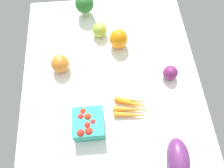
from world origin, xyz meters
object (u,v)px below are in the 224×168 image
at_px(heirloom_tomato_green, 100,30).
at_px(eggplant, 178,159).
at_px(bell_pepper_orange, 119,39).
at_px(red_onion_near_basket, 170,73).
at_px(carrot_bunch, 132,107).
at_px(broccoli_head, 84,3).
at_px(berry_basket, 88,124).
at_px(heirloom_tomato_orange, 60,64).

bearing_deg(heirloom_tomato_green, eggplant, 21.61).
xyz_separation_m(bell_pepper_orange, red_onion_near_basket, (0.18, 0.20, -0.02)).
distance_m(carrot_bunch, broccoli_head, 0.56).
bearing_deg(heirloom_tomato_green, berry_basket, -8.87).
relative_size(carrot_bunch, red_onion_near_basket, 2.53).
relative_size(berry_basket, broccoli_head, 1.02).
distance_m(berry_basket, carrot_bunch, 0.19).
xyz_separation_m(eggplant, broccoli_head, (-0.75, -0.30, 0.03)).
relative_size(broccoli_head, red_onion_near_basket, 1.82).
bearing_deg(carrot_bunch, broccoli_head, -162.23).
bearing_deg(eggplant, broccoli_head, -153.36).
bearing_deg(red_onion_near_basket, berry_basket, -61.02).
distance_m(heirloom_tomato_green, bell_pepper_orange, 0.11).
bearing_deg(red_onion_near_basket, heirloom_tomato_green, -131.89).
xyz_separation_m(berry_basket, broccoli_head, (-0.59, 0.01, 0.03)).
bearing_deg(broccoli_head, bell_pepper_orange, 34.35).
height_order(heirloom_tomato_orange, red_onion_near_basket, heirloom_tomato_orange).
distance_m(eggplant, red_onion_near_basket, 0.35).
bearing_deg(broccoli_head, heirloom_tomato_green, 24.06).
height_order(berry_basket, heirloom_tomato_green, berry_basket).
height_order(berry_basket, broccoli_head, broccoli_head).
bearing_deg(heirloom_tomato_orange, berry_basket, 21.67).
xyz_separation_m(carrot_bunch, red_onion_near_basket, (-0.13, 0.18, 0.02)).
bearing_deg(carrot_bunch, bell_pepper_orange, -175.50).
relative_size(heirloom_tomato_orange, red_onion_near_basket, 1.25).
relative_size(eggplant, broccoli_head, 1.29).
xyz_separation_m(eggplant, heirloom_tomato_green, (-0.61, -0.24, -0.01)).
xyz_separation_m(berry_basket, red_onion_near_basket, (-0.20, 0.35, -0.01)).
distance_m(eggplant, bell_pepper_orange, 0.56).
height_order(carrot_bunch, bell_pepper_orange, bell_pepper_orange).
bearing_deg(carrot_bunch, red_onion_near_basket, 127.24).
bearing_deg(broccoli_head, heirloom_tomato_orange, -20.29).
height_order(broccoli_head, bell_pepper_orange, broccoli_head).
bearing_deg(heirloom_tomato_orange, eggplant, 44.26).
bearing_deg(red_onion_near_basket, eggplant, -7.17).
bearing_deg(berry_basket, red_onion_near_basket, 118.98).
xyz_separation_m(broccoli_head, bell_pepper_orange, (0.21, 0.15, -0.02)).
distance_m(eggplant, carrot_bunch, 0.26).
xyz_separation_m(carrot_bunch, heirloom_tomato_orange, (-0.21, -0.29, 0.03)).
xyz_separation_m(heirloom_tomato_green, carrot_bunch, (0.39, 0.11, -0.02)).
relative_size(heirloom_tomato_orange, bell_pepper_orange, 0.82).
xyz_separation_m(berry_basket, heirloom_tomato_green, (-0.45, 0.07, -0.00)).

